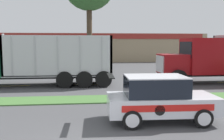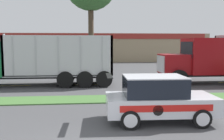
# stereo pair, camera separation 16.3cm
# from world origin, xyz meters

# --- Properties ---
(grass_verge) EXTENTS (120.00, 1.81, 0.06)m
(grass_verge) POSITION_xyz_m (0.00, 7.24, 0.03)
(grass_verge) COLOR #477538
(grass_verge) RESTS_ON ground_plane
(centre_line_3) EXTENTS (2.40, 0.14, 0.01)m
(centre_line_3) POSITION_xyz_m (-5.00, 12.14, 0.00)
(centre_line_3) COLOR yellow
(centre_line_3) RESTS_ON ground_plane
(centre_line_4) EXTENTS (2.40, 0.14, 0.01)m
(centre_line_4) POSITION_xyz_m (0.40, 12.14, 0.00)
(centre_line_4) COLOR yellow
(centre_line_4) RESTS_ON ground_plane
(centre_line_5) EXTENTS (2.40, 0.14, 0.01)m
(centre_line_5) POSITION_xyz_m (5.80, 12.14, 0.00)
(centre_line_5) COLOR yellow
(centre_line_5) RESTS_ON ground_plane
(dump_truck_mid) EXTENTS (10.67, 2.82, 3.68)m
(dump_truck_mid) POSITION_xyz_m (9.83, 11.93, 1.71)
(dump_truck_mid) COLOR black
(dump_truck_mid) RESTS_ON ground_plane
(dump_truck_trail) EXTENTS (12.45, 2.74, 3.57)m
(dump_truck_trail) POSITION_xyz_m (-5.36, 12.12, 1.62)
(dump_truck_trail) COLOR black
(dump_truck_trail) RESTS_ON ground_plane
(rally_car) EXTENTS (4.10, 2.06, 1.77)m
(rally_car) POSITION_xyz_m (2.82, 3.39, 0.89)
(rally_car) COLOR silver
(rally_car) RESTS_ON ground_plane
(traffic_cone) EXTENTS (0.38, 0.38, 0.56)m
(traffic_cone) POSITION_xyz_m (5.42, 5.03, 0.27)
(traffic_cone) COLOR black
(traffic_cone) RESTS_ON ground_plane
(store_building_backdrop) EXTENTS (33.84, 12.10, 4.49)m
(store_building_backdrop) POSITION_xyz_m (2.49, 38.56, 2.25)
(store_building_backdrop) COLOR #9E896B
(store_building_backdrop) RESTS_ON ground_plane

